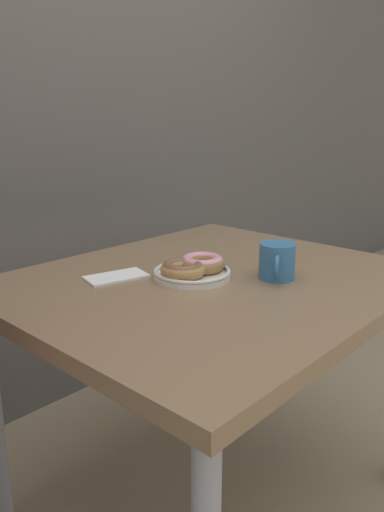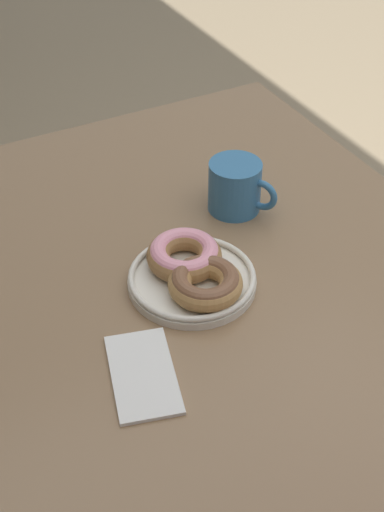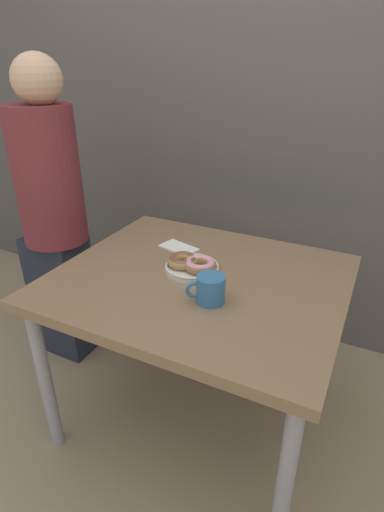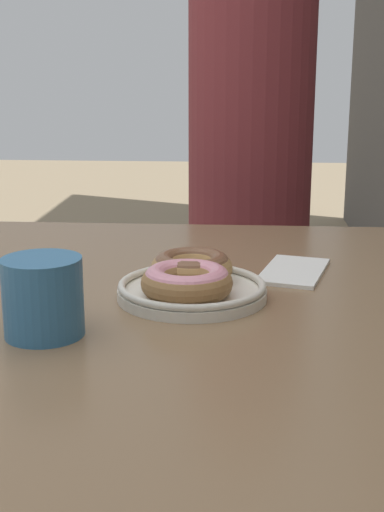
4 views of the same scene
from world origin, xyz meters
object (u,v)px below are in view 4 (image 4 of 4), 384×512
Objects in this scene: coffee_mug at (42,295)px; napkin at (294,271)px; donut_plate at (190,280)px; person_figure at (250,182)px; dining_table at (167,360)px.

napkin is (-0.28, 0.31, -0.05)m from coffee_mug.
person_figure is (-0.77, 0.09, 0.02)m from donut_plate.
donut_plate reaches higher than dining_table.
donut_plate is at bearing -48.00° from napkin.
person_figure is 0.64m from napkin.
donut_plate is 1.29× the size of napkin.
coffee_mug is 0.95m from person_figure.
donut_plate reaches higher than napkin.
dining_table is at bearing -33.01° from donut_plate.
napkin reaches higher than dining_table.
dining_table is at bearing -8.13° from person_figure.
person_figure reaches higher than dining_table.
coffee_mug is 0.42m from napkin.
person_figure reaches higher than coffee_mug.
donut_plate is at bearing 146.99° from dining_table.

